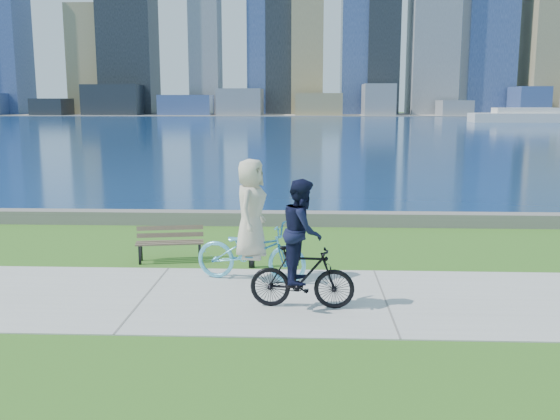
# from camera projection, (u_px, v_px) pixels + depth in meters

# --- Properties ---
(ground) EXTENTS (320.00, 320.00, 0.00)m
(ground) POSITION_uv_depth(u_px,v_px,m) (385.00, 300.00, 10.29)
(ground) COLOR #2E6119
(ground) RESTS_ON ground
(concrete_path) EXTENTS (80.00, 3.50, 0.02)m
(concrete_path) POSITION_uv_depth(u_px,v_px,m) (385.00, 300.00, 10.29)
(concrete_path) COLOR #ADAEA8
(concrete_path) RESTS_ON ground
(seawall) EXTENTS (90.00, 0.50, 0.35)m
(seawall) POSITION_uv_depth(u_px,v_px,m) (356.00, 219.00, 16.36)
(seawall) COLOR slate
(seawall) RESTS_ON ground
(bay_water) EXTENTS (320.00, 131.00, 0.01)m
(bay_water) POSITION_uv_depth(u_px,v_px,m) (318.00, 125.00, 81.11)
(bay_water) COLOR navy
(bay_water) RESTS_ON ground
(far_shore) EXTENTS (320.00, 30.00, 0.12)m
(far_shore) POSITION_uv_depth(u_px,v_px,m) (313.00, 114.00, 138.16)
(far_shore) COLOR gray
(far_shore) RESTS_ON ground
(ferry_far) EXTENTS (15.46, 4.42, 2.10)m
(ferry_far) POSITION_uv_depth(u_px,v_px,m) (525.00, 116.00, 90.82)
(ferry_far) COLOR silver
(ferry_far) RESTS_ON ground
(park_bench) EXTENTS (1.42, 0.69, 0.70)m
(park_bench) POSITION_uv_depth(u_px,v_px,m) (170.00, 240.00, 12.75)
(park_bench) COLOR black
(park_bench) RESTS_ON ground
(bollard_lamp) EXTENTS (0.17, 0.17, 1.06)m
(bollard_lamp) POSITION_uv_depth(u_px,v_px,m) (251.00, 238.00, 12.19)
(bollard_lamp) COLOR black
(bollard_lamp) RESTS_ON ground
(cyclist_woman) EXTENTS (1.13, 2.16, 2.22)m
(cyclist_woman) POSITION_uv_depth(u_px,v_px,m) (251.00, 236.00, 11.24)
(cyclist_woman) COLOR #60C6EB
(cyclist_woman) RESTS_ON ground
(cyclist_man) EXTENTS (0.66, 1.68, 2.05)m
(cyclist_man) POSITION_uv_depth(u_px,v_px,m) (302.00, 254.00, 9.73)
(cyclist_man) COLOR black
(cyclist_man) RESTS_ON ground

